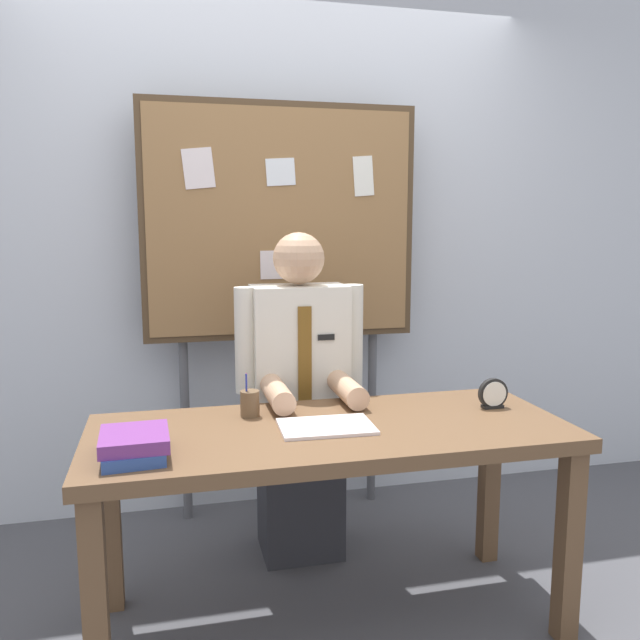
# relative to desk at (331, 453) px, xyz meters

# --- Properties ---
(ground_plane) EXTENTS (12.00, 12.00, 0.00)m
(ground_plane) POSITION_rel_desk_xyz_m (0.00, 0.00, -0.65)
(ground_plane) COLOR #4C4C51
(back_wall) EXTENTS (6.40, 0.08, 2.70)m
(back_wall) POSITION_rel_desk_xyz_m (0.00, 1.15, 0.70)
(back_wall) COLOR silver
(back_wall) RESTS_ON ground_plane
(desk) EXTENTS (1.67, 0.68, 0.74)m
(desk) POSITION_rel_desk_xyz_m (0.00, 0.00, 0.00)
(desk) COLOR brown
(desk) RESTS_ON ground_plane
(person) EXTENTS (0.55, 0.56, 1.41)m
(person) POSITION_rel_desk_xyz_m (0.00, 0.53, 0.01)
(person) COLOR #2D2D33
(person) RESTS_ON ground_plane
(bulletin_board) EXTENTS (1.31, 0.09, 2.00)m
(bulletin_board) POSITION_rel_desk_xyz_m (-0.00, 0.95, 0.77)
(bulletin_board) COLOR #4C3823
(bulletin_board) RESTS_ON ground_plane
(book_stack) EXTENTS (0.22, 0.28, 0.08)m
(book_stack) POSITION_rel_desk_xyz_m (-0.66, -0.15, 0.14)
(book_stack) COLOR #2D4C99
(book_stack) RESTS_ON desk
(open_notebook) EXTENTS (0.33, 0.23, 0.01)m
(open_notebook) POSITION_rel_desk_xyz_m (-0.02, -0.02, 0.10)
(open_notebook) COLOR silver
(open_notebook) RESTS_ON desk
(desk_clock) EXTENTS (0.12, 0.04, 0.12)m
(desk_clock) POSITION_rel_desk_xyz_m (0.66, 0.07, 0.15)
(desk_clock) COLOR black
(desk_clock) RESTS_ON desk
(pen_holder) EXTENTS (0.07, 0.07, 0.16)m
(pen_holder) POSITION_rel_desk_xyz_m (-0.26, 0.18, 0.15)
(pen_holder) COLOR brown
(pen_holder) RESTS_ON desk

